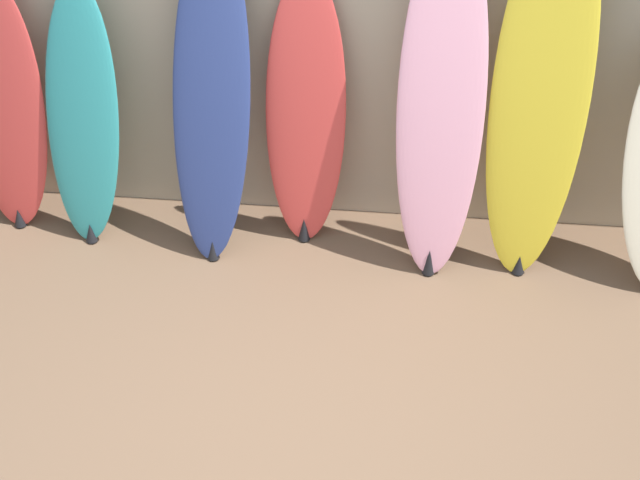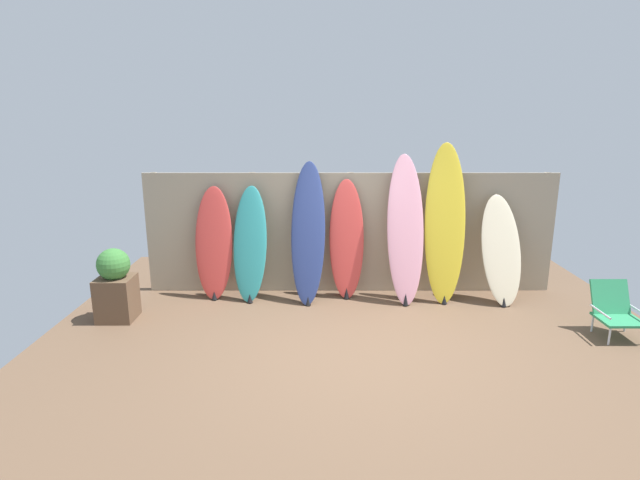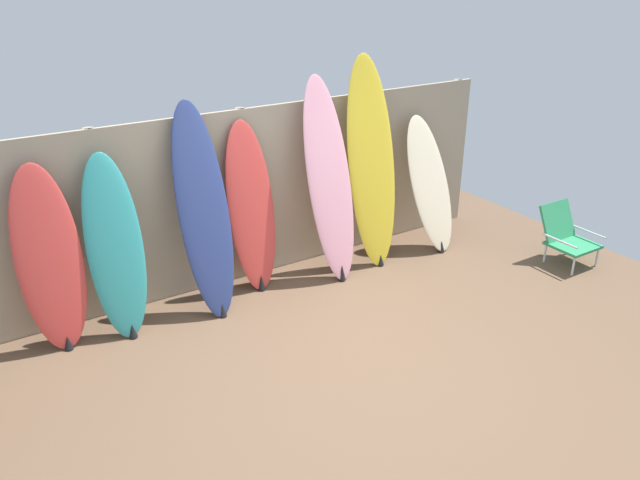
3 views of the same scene
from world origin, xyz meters
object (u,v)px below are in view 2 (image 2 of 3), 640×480
Objects in this scene: surfboard_red_3 at (346,240)px; surfboard_cream_6 at (500,251)px; surfboard_pink_4 at (405,231)px; surfboard_yellow_5 at (444,224)px; surfboard_navy_2 at (307,234)px; beach_chair at (614,309)px; surfboard_red_0 at (213,244)px; surfboard_teal_1 at (249,245)px; planter_box at (115,286)px.

surfboard_cream_6 is (2.19, -0.19, -0.10)m from surfboard_red_3.
surfboard_yellow_5 is (0.56, 0.04, 0.08)m from surfboard_pink_4.
surfboard_navy_2 is 4.00m from beach_chair.
surfboard_red_0 is 3.32m from surfboard_yellow_5.
beach_chair is at bearing -33.96° from surfboard_yellow_5.
surfboard_yellow_5 is 1.49× the size of surfboard_cream_6.
surfboard_cream_6 is at bearing 127.62° from beach_chair.
surfboard_red_0 is 4.11m from surfboard_cream_6.
surfboard_red_0 is at bearing -178.69° from surfboard_red_3.
surfboard_pink_4 is at bearing -176.12° from surfboard_yellow_5.
surfboard_teal_1 is at bearing -175.17° from surfboard_red_3.
surfboard_navy_2 is at bearing -1.51° from surfboard_teal_1.
surfboard_navy_2 is at bearing 178.63° from surfboard_pink_4.
surfboard_yellow_5 is (1.38, -0.13, 0.27)m from surfboard_red_3.
surfboard_red_0 is 0.78× the size of surfboard_pink_4.
surfboard_cream_6 is at bearing -0.95° from surfboard_pink_4.
surfboard_pink_4 is 1.40m from surfboard_cream_6.
surfboard_yellow_5 reaches higher than surfboard_red_0.
surfboard_red_0 reaches higher than planter_box.
surfboard_yellow_5 is at bearing -0.34° from surfboard_teal_1.
beach_chair is (4.58, -1.24, -0.49)m from surfboard_teal_1.
surfboard_red_0 is 2.55× the size of beach_chair.
surfboard_pink_4 is 2.75m from beach_chair.
surfboard_pink_4 is 2.18× the size of planter_box.
surfboard_yellow_5 reaches higher than surfboard_teal_1.
surfboard_red_3 is 3.19m from planter_box.
surfboard_red_0 is at bearing 172.16° from surfboard_teal_1.
surfboard_red_3 reaches higher than surfboard_red_0.
surfboard_cream_6 is (0.81, -0.06, -0.37)m from surfboard_yellow_5.
surfboard_pink_4 is 0.93× the size of surfboard_yellow_5.
beach_chair is at bearing -23.01° from surfboard_red_3.
surfboard_navy_2 is 1.15× the size of surfboard_red_3.
surfboard_red_0 is 5.31m from beach_chair.
planter_box is at bearing -169.59° from surfboard_pink_4.
surfboard_red_0 is at bearing 162.29° from beach_chair.
surfboard_red_0 is 1.38m from surfboard_navy_2.
surfboard_teal_1 is 4.77m from beach_chair.
surfboard_red_3 is 2.70× the size of beach_chair.
surfboard_teal_1 is at bearing 178.76° from surfboard_cream_6.
beach_chair is (3.75, -1.22, -0.66)m from surfboard_navy_2.
surfboard_cream_6 is 2.37× the size of beach_chair.
planter_box is at bearing -163.41° from surfboard_navy_2.
beach_chair is at bearing -14.39° from surfboard_red_0.
surfboard_yellow_5 reaches higher than planter_box.
beach_chair is 0.67× the size of planter_box.
surfboard_pink_4 is at bearing -1.42° from surfboard_teal_1.
surfboard_cream_6 is at bearing -5.09° from surfboard_red_3.
surfboard_cream_6 is (3.58, -0.08, -0.06)m from surfboard_teal_1.
planter_box is at bearing -170.41° from surfboard_yellow_5.
surfboard_cream_6 is 1.60m from beach_chair.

